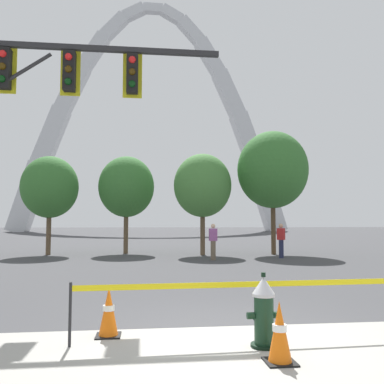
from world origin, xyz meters
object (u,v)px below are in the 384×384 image
monument_arch (152,129)px  pedestrian_walking_left (281,240)px  traffic_cone_by_hydrant (280,333)px  pedestrian_standing_center (213,241)px  traffic_signal_gantry (19,104)px  fire_hydrant (264,312)px  traffic_cone_mid_sidewalk (109,312)px

monument_arch → pedestrian_walking_left: (5.14, -53.46, -17.38)m
monument_arch → traffic_cone_by_hydrant: bearing=-89.6°
pedestrian_standing_center → traffic_signal_gantry: bearing=-123.8°
traffic_cone_by_hydrant → traffic_signal_gantry: bearing=134.9°
fire_hydrant → traffic_signal_gantry: traffic_signal_gantry is taller
traffic_cone_mid_sidewalk → pedestrian_walking_left: 14.05m
fire_hydrant → traffic_cone_by_hydrant: fire_hydrant is taller
fire_hydrant → pedestrian_standing_center: (1.40, 12.35, 0.35)m
fire_hydrant → traffic_signal_gantry: bearing=139.2°
fire_hydrant → traffic_signal_gantry: (-4.36, 3.76, 3.80)m
traffic_signal_gantry → pedestrian_walking_left: bearing=45.6°
pedestrian_standing_center → pedestrian_walking_left: bearing=11.3°
traffic_signal_gantry → pedestrian_standing_center: (5.76, 8.59, -3.45)m
traffic_signal_gantry → pedestrian_standing_center: traffic_signal_gantry is taller
traffic_signal_gantry → fire_hydrant: bearing=-40.8°
fire_hydrant → traffic_cone_mid_sidewalk: fire_hydrant is taller
traffic_cone_mid_sidewalk → pedestrian_walking_left: size_ratio=0.46×
traffic_signal_gantry → pedestrian_walking_left: size_ratio=4.04×
pedestrian_walking_left → monument_arch: bearing=95.5°
traffic_cone_mid_sidewalk → pedestrian_standing_center: pedestrian_standing_center is taller
fire_hydrant → traffic_signal_gantry: 6.90m
traffic_cone_mid_sidewalk → monument_arch: 68.13m
traffic_cone_by_hydrant → fire_hydrant: bearing=90.7°
fire_hydrant → pedestrian_standing_center: pedestrian_standing_center is taller
fire_hydrant → pedestrian_walking_left: 13.85m
traffic_cone_mid_sidewalk → pedestrian_standing_center: 12.13m
traffic_cone_by_hydrant → pedestrian_walking_left: pedestrian_walking_left is taller
fire_hydrant → pedestrian_walking_left: (4.72, 13.02, 0.35)m
traffic_cone_by_hydrant → pedestrian_standing_center: bearing=83.9°
traffic_signal_gantry → pedestrian_standing_center: 10.90m
monument_arch → traffic_cone_mid_sidewalk: bearing=-91.5°
traffic_cone_mid_sidewalk → monument_arch: (1.69, 65.73, 17.84)m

